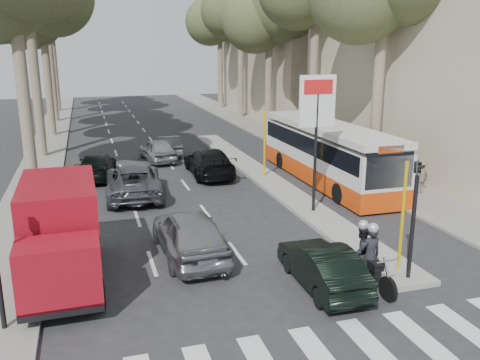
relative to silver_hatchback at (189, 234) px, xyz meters
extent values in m
plane|color=#28282B|center=(2.44, -2.21, -0.79)|extent=(120.00, 120.00, 0.00)
cube|color=gray|center=(11.04, 22.79, -0.73)|extent=(3.20, 70.00, 0.12)
cube|color=gray|center=(-5.56, 25.79, -0.73)|extent=(2.40, 64.00, 0.12)
cube|color=gray|center=(5.69, 8.79, -0.71)|extent=(1.50, 26.00, 0.16)
cube|color=beige|center=(17.94, 9.79, 8.21)|extent=(11.00, 18.00, 18.00)
cube|color=#B7A88E|center=(17.94, 31.79, 7.21)|extent=(11.00, 20.00, 16.00)
cylinder|color=yellow|center=(5.69, -3.21, 0.96)|extent=(0.10, 0.10, 3.50)
cylinder|color=yellow|center=(5.69, 2.79, 0.96)|extent=(0.10, 0.10, 3.50)
cylinder|color=yellow|center=(5.69, 8.79, 0.96)|extent=(0.10, 0.10, 3.50)
cylinder|color=black|center=(5.69, 2.79, 1.81)|extent=(0.12, 0.12, 5.20)
cube|color=white|center=(5.69, 2.79, 3.81)|extent=(1.50, 0.10, 2.00)
cube|color=red|center=(5.69, 2.73, 4.36)|extent=(1.20, 0.02, 0.55)
cylinder|color=black|center=(5.69, -3.71, 0.81)|extent=(0.12, 0.12, 3.20)
imported|color=black|center=(5.69, -3.71, 2.31)|extent=(0.16, 0.41, 1.00)
cylinder|color=#6B604C|center=(-5.56, 9.79, 3.41)|extent=(0.56, 0.56, 8.40)
cylinder|color=#6B604C|center=(-5.66, 17.79, 3.69)|extent=(0.56, 0.56, 8.96)
cylinder|color=#6B604C|center=(-5.46, 25.79, 3.27)|extent=(0.56, 0.56, 8.12)
sphere|color=#474C2B|center=(-6.46, 26.39, 8.20)|extent=(5.20, 5.20, 5.20)
cylinder|color=#6B604C|center=(-5.56, 33.79, 3.97)|extent=(0.56, 0.56, 9.52)
sphere|color=#474C2B|center=(-6.56, 34.39, 9.75)|extent=(5.20, 5.20, 5.20)
cylinder|color=#6B604C|center=(-5.66, 41.79, 3.55)|extent=(0.56, 0.56, 8.68)
sphere|color=#474C2B|center=(-6.66, 42.39, 8.82)|extent=(5.20, 5.20, 5.20)
sphere|color=#474C2B|center=(-4.76, 40.99, 10.06)|extent=(5.80, 5.80, 5.80)
cylinder|color=#6B604C|center=(11.44, 7.79, 3.41)|extent=(0.56, 0.56, 8.40)
cylinder|color=#6B604C|center=(11.54, 15.79, 3.83)|extent=(0.56, 0.56, 9.24)
cylinder|color=#6B604C|center=(11.34, 23.79, 3.13)|extent=(0.56, 0.56, 7.84)
sphere|color=#474C2B|center=(10.34, 24.39, 7.89)|extent=(5.20, 5.20, 5.20)
sphere|color=#474C2B|center=(12.24, 22.99, 9.01)|extent=(5.80, 5.80, 5.80)
cylinder|color=#6B604C|center=(11.44, 31.79, 3.69)|extent=(0.56, 0.56, 8.96)
sphere|color=#474C2B|center=(10.44, 32.39, 9.13)|extent=(5.20, 5.20, 5.20)
cylinder|color=#6B604C|center=(11.54, 39.79, 3.41)|extent=(0.56, 0.56, 8.40)
sphere|color=#474C2B|center=(10.54, 40.39, 8.51)|extent=(5.20, 5.20, 5.20)
sphere|color=#474C2B|center=(12.44, 38.99, 9.71)|extent=(5.80, 5.80, 5.80)
imported|color=#94989B|center=(0.00, 0.00, 0.00)|extent=(2.02, 4.69, 1.58)
imported|color=black|center=(3.18, -3.21, -0.15)|extent=(1.41, 3.87, 1.27)
imported|color=#52535A|center=(-1.06, 7.53, -0.05)|extent=(2.72, 5.41, 1.47)
imported|color=black|center=(3.13, 10.35, -0.06)|extent=(2.12, 5.04, 1.45)
imported|color=#A0A3A8|center=(1.03, 14.61, -0.11)|extent=(2.05, 4.14, 1.36)
imported|color=#4D5054|center=(1.94, 16.16, -0.17)|extent=(1.49, 3.79, 1.23)
imported|color=black|center=(-2.60, 11.54, -0.14)|extent=(2.33, 4.63, 1.29)
cube|color=black|center=(-3.86, -0.92, -0.29)|extent=(2.07, 5.44, 0.23)
cylinder|color=black|center=(-4.73, -2.73, -0.38)|extent=(0.28, 0.82, 0.81)
cylinder|color=black|center=(-2.93, -2.70, -0.38)|extent=(0.28, 0.82, 0.81)
cylinder|color=black|center=(-4.79, 0.69, -0.38)|extent=(0.28, 0.82, 0.81)
cylinder|color=black|center=(-2.98, 0.72, -0.38)|extent=(0.28, 0.82, 0.81)
cube|color=maroon|center=(-3.82, -2.99, 0.52)|extent=(2.00, 1.29, 1.53)
cube|color=black|center=(-3.82, -3.58, 0.70)|extent=(1.80, 0.10, 0.81)
cube|color=maroon|center=(-3.87, -0.20, 0.97)|extent=(2.14, 3.82, 2.25)
cube|color=#CF3F0B|center=(8.52, 7.41, -0.25)|extent=(2.48, 11.23, 0.88)
cube|color=silver|center=(8.52, 7.41, 0.92)|extent=(2.48, 11.23, 1.46)
cube|color=black|center=(8.52, 7.41, 1.21)|extent=(2.50, 10.78, 0.83)
cube|color=silver|center=(8.52, 7.41, 1.99)|extent=(2.48, 11.23, 0.29)
cube|color=black|center=(8.50, 1.83, 1.07)|extent=(2.15, 0.07, 1.46)
cube|color=#CF3F0B|center=(8.50, 1.83, 1.92)|extent=(1.17, 0.06, 0.31)
cylinder|color=black|center=(7.41, 3.83, -0.35)|extent=(0.28, 0.94, 0.94)
cylinder|color=black|center=(9.60, 3.82, -0.35)|extent=(0.28, 0.94, 0.94)
cylinder|color=black|center=(7.43, 10.78, -0.35)|extent=(0.28, 0.94, 0.94)
cylinder|color=black|center=(9.63, 10.78, -0.35)|extent=(0.28, 0.94, 0.94)
cylinder|color=black|center=(4.49, -4.51, -0.44)|extent=(0.17, 0.69, 0.69)
cylinder|color=black|center=(4.36, -2.91, -0.44)|extent=(0.17, 0.69, 0.69)
cylinder|color=silver|center=(4.49, -4.44, -0.04)|extent=(0.10, 0.43, 0.86)
cube|color=black|center=(4.42, -3.66, -0.30)|extent=(0.31, 0.82, 0.32)
cube|color=black|center=(4.44, -3.87, -0.01)|extent=(0.36, 0.51, 0.24)
cube|color=black|center=(4.39, -3.33, -0.08)|extent=(0.36, 0.72, 0.13)
cylinder|color=silver|center=(4.48, -4.37, 0.31)|extent=(0.67, 0.10, 0.04)
imported|color=black|center=(4.42, -3.66, 0.17)|extent=(0.69, 0.49, 1.80)
imported|color=black|center=(4.38, -3.23, 0.11)|extent=(0.86, 0.53, 1.69)
sphere|color=#B2B2B7|center=(4.43, -3.71, 1.02)|extent=(0.30, 0.30, 0.30)
sphere|color=#B2B2B7|center=(4.39, -3.26, 0.95)|extent=(0.30, 0.30, 0.30)
imported|color=#453651|center=(10.07, 3.14, 0.15)|extent=(1.01, 1.01, 1.63)
imported|color=#695C4E|center=(11.52, 3.89, 0.13)|extent=(1.11, 0.70, 1.59)
camera|label=1|loc=(-2.91, -15.23, 5.84)|focal=38.00mm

